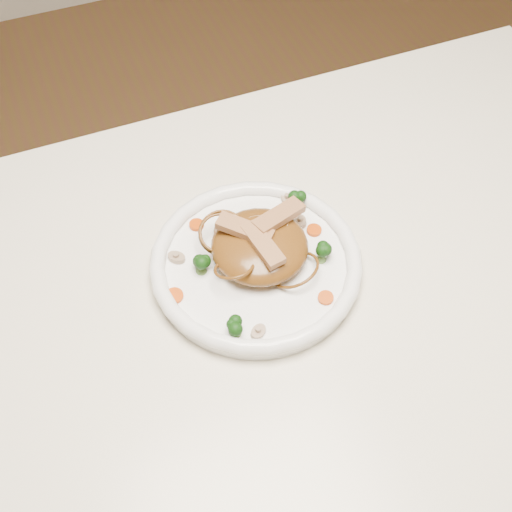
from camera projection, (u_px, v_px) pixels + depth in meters
name	position (u px, v px, depth m)	size (l,w,h in m)	color
ground	(274.00, 501.00, 1.39)	(4.00, 4.00, 0.00)	brown
table	(285.00, 352.00, 0.87)	(1.20, 0.80, 0.75)	beige
plate	(256.00, 267.00, 0.83)	(0.26, 0.26, 0.02)	white
noodle_mound	(260.00, 246.00, 0.81)	(0.12, 0.12, 0.04)	brown
chicken_a	(279.00, 216.00, 0.81)	(0.07, 0.02, 0.01)	tan
chicken_b	(245.00, 229.00, 0.80)	(0.07, 0.02, 0.01)	tan
chicken_c	(263.00, 244.00, 0.78)	(0.07, 0.02, 0.01)	tan
broccoli_0	(299.00, 200.00, 0.86)	(0.03, 0.03, 0.03)	#0D370B
broccoli_1	(201.00, 265.00, 0.80)	(0.02, 0.02, 0.03)	#0D370B
broccoli_2	(235.00, 326.00, 0.75)	(0.03, 0.03, 0.03)	#0D370B
broccoli_3	(322.00, 252.00, 0.81)	(0.03, 0.03, 0.03)	#0D370B
carrot_0	(277.00, 214.00, 0.86)	(0.02, 0.02, 0.01)	#B44506
carrot_1	(174.00, 296.00, 0.79)	(0.02, 0.02, 0.01)	#B44506
carrot_2	(314.00, 230.00, 0.85)	(0.02, 0.02, 0.01)	#B44506
carrot_3	(197.00, 225.00, 0.85)	(0.02, 0.02, 0.01)	#B44506
carrot_4	(326.00, 298.00, 0.78)	(0.02, 0.02, 0.01)	#B44506
mushroom_0	(258.00, 332.00, 0.76)	(0.02, 0.02, 0.01)	tan
mushroom_1	(300.00, 221.00, 0.86)	(0.02, 0.02, 0.01)	tan
mushroom_2	(176.00, 257.00, 0.82)	(0.02, 0.02, 0.01)	tan
mushroom_3	(287.00, 199.00, 0.88)	(0.02, 0.02, 0.01)	tan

